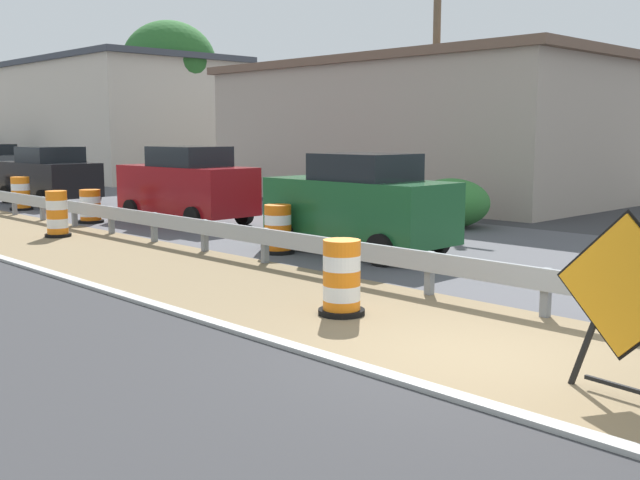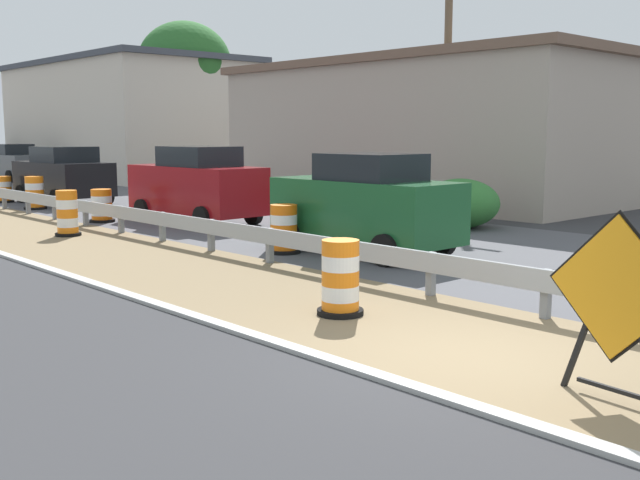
% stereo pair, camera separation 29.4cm
% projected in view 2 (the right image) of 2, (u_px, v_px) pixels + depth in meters
% --- Properties ---
extents(ground_plane, '(160.00, 160.00, 0.00)m').
position_uv_depth(ground_plane, '(466.00, 357.00, 8.63)').
color(ground_plane, '#333335').
extents(median_dirt_strip, '(3.67, 120.00, 0.01)m').
position_uv_depth(median_dirt_strip, '(498.00, 346.00, 9.06)').
color(median_dirt_strip, '#7F6B4C').
rests_on(median_dirt_strip, ground).
extents(curb_near_edge, '(0.20, 120.00, 0.11)m').
position_uv_depth(curb_near_edge, '(391.00, 382.00, 7.76)').
color(curb_near_edge, '#ADADA8').
rests_on(curb_near_edge, ground).
extents(guardrail_median, '(0.18, 42.86, 0.71)m').
position_uv_depth(guardrail_median, '(544.00, 283.00, 10.32)').
color(guardrail_median, '#999EA3').
rests_on(guardrail_median, ground).
extents(warning_sign_diamond, '(0.19, 1.48, 1.87)m').
position_uv_depth(warning_sign_diamond, '(615.00, 297.00, 7.09)').
color(warning_sign_diamond, black).
rests_on(warning_sign_diamond, ground).
extents(traffic_barrel_nearest, '(0.67, 0.67, 1.08)m').
position_uv_depth(traffic_barrel_nearest, '(340.00, 281.00, 10.59)').
color(traffic_barrel_nearest, orange).
rests_on(traffic_barrel_nearest, ground).
extents(traffic_barrel_close, '(0.72, 0.72, 1.05)m').
position_uv_depth(traffic_barrel_close, '(284.00, 231.00, 16.02)').
color(traffic_barrel_close, orange).
rests_on(traffic_barrel_close, ground).
extents(traffic_barrel_mid, '(0.64, 0.64, 1.15)m').
position_uv_depth(traffic_barrel_mid, '(67.00, 215.00, 18.68)').
color(traffic_barrel_mid, orange).
rests_on(traffic_barrel_mid, ground).
extents(traffic_barrel_far, '(0.73, 0.73, 0.96)m').
position_uv_depth(traffic_barrel_far, '(102.00, 207.00, 21.58)').
color(traffic_barrel_far, orange).
rests_on(traffic_barrel_far, ground).
extents(traffic_barrel_farther, '(0.74, 0.74, 1.11)m').
position_uv_depth(traffic_barrel_farther, '(35.00, 194.00, 25.16)').
color(traffic_barrel_farther, orange).
rests_on(traffic_barrel_farther, ground).
extents(traffic_barrel_farthest, '(0.70, 0.70, 0.97)m').
position_uv_depth(traffic_barrel_farthest, '(4.00, 191.00, 27.64)').
color(traffic_barrel_farthest, orange).
rests_on(traffic_barrel_farthest, ground).
extents(car_lead_near_lane, '(2.08, 4.57, 2.19)m').
position_uv_depth(car_lead_near_lane, '(197.00, 185.00, 21.32)').
color(car_lead_near_lane, maroon).
rests_on(car_lead_near_lane, ground).
extents(car_lead_far_lane, '(2.28, 4.38, 2.07)m').
position_uv_depth(car_lead_far_lane, '(63.00, 175.00, 27.22)').
color(car_lead_far_lane, black).
rests_on(car_lead_far_lane, ground).
extents(car_mid_far_lane, '(2.09, 4.47, 1.96)m').
position_uv_depth(car_mid_far_lane, '(14.00, 162.00, 40.09)').
color(car_mid_far_lane, '#4C5156').
rests_on(car_mid_far_lane, ground).
extents(car_trailing_far_lane, '(2.00, 4.25, 2.14)m').
position_uv_depth(car_trailing_far_lane, '(365.00, 204.00, 15.91)').
color(car_trailing_far_lane, '#195128').
rests_on(car_trailing_far_lane, ground).
extents(roadside_shop_near, '(9.25, 15.63, 5.28)m').
position_uv_depth(roadside_shop_near, '(435.00, 131.00, 29.22)').
color(roadside_shop_near, '#AD9E8E').
rests_on(roadside_shop_near, ground).
extents(roadside_shop_far, '(8.90, 15.97, 6.59)m').
position_uv_depth(roadside_shop_far, '(127.00, 120.00, 43.55)').
color(roadside_shop_far, beige).
rests_on(roadside_shop_far, ground).
extents(utility_pole_near, '(0.24, 1.80, 7.96)m').
position_uv_depth(utility_pole_near, '(447.00, 83.00, 23.54)').
color(utility_pole_near, brown).
rests_on(utility_pole_near, ground).
extents(bush_roadside, '(2.11, 2.11, 1.34)m').
position_uv_depth(bush_roadside, '(460.00, 203.00, 20.24)').
color(bush_roadside, '#337533').
rests_on(bush_roadside, ground).
extents(tree_roadside, '(4.95, 4.95, 8.42)m').
position_uv_depth(tree_roadside, '(185.00, 64.00, 39.70)').
color(tree_roadside, brown).
rests_on(tree_roadside, ground).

